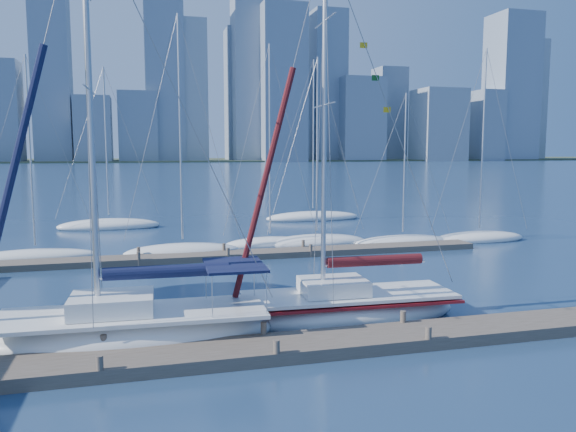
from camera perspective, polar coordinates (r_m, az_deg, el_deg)
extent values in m
plane|color=#162947|center=(18.13, -1.86, -13.97)|extent=(700.00, 700.00, 0.00)
cube|color=#4B4237|center=(18.06, -1.86, -13.38)|extent=(26.00, 2.00, 0.40)
cube|color=#4B4237|center=(33.63, -4.63, -3.95)|extent=(30.00, 1.80, 0.36)
cube|color=#38472D|center=(336.62, -14.17, 5.46)|extent=(800.00, 100.00, 1.50)
ellipsoid|color=white|center=(19.66, -15.37, -11.70)|extent=(9.46, 3.37, 1.64)
cube|color=white|center=(19.44, -15.44, -9.55)|extent=(8.76, 3.10, 0.13)
cube|color=white|center=(19.38, -17.44, -8.49)|extent=(2.69, 2.08, 0.60)
cylinder|color=silver|center=(18.81, -19.47, 10.04)|extent=(0.20, 0.20, 13.05)
cylinder|color=silver|center=(19.10, -12.18, -5.84)|extent=(4.44, 0.25, 0.11)
cylinder|color=#101437|center=(19.08, -12.19, -5.52)|extent=(4.09, 0.57, 0.44)
cube|color=#101437|center=(19.21, -5.46, -4.98)|extent=(2.06, 2.67, 0.09)
ellipsoid|color=white|center=(21.77, 6.14, -9.73)|extent=(8.73, 3.12, 1.52)
cube|color=white|center=(21.58, 6.17, -7.93)|extent=(8.08, 2.87, 0.12)
cube|color=white|center=(21.31, 4.62, -7.12)|extent=(2.49, 1.92, 0.56)
cylinder|color=silver|center=(20.59, 3.70, 9.43)|extent=(0.18, 0.18, 12.74)
cylinder|color=silver|center=(21.67, 8.80, -4.76)|extent=(4.09, 0.24, 0.10)
cylinder|color=#480F14|center=(21.65, 8.81, -4.50)|extent=(3.78, 0.53, 0.40)
cube|color=maroon|center=(21.62, 6.16, -8.37)|extent=(8.27, 2.99, 0.10)
ellipsoid|color=white|center=(36.06, -24.24, -3.82)|extent=(7.26, 2.11, 0.95)
cylinder|color=silver|center=(35.51, -24.72, 5.96)|extent=(0.10, 0.10, 10.89)
ellipsoid|color=white|center=(34.84, -10.63, -3.63)|extent=(7.38, 3.58, 1.12)
cylinder|color=silver|center=(34.31, -10.90, 8.71)|extent=(0.12, 0.12, 13.27)
ellipsoid|color=white|center=(37.24, -1.83, -2.88)|extent=(6.41, 2.90, 1.01)
cylinder|color=silver|center=(36.72, -1.87, 7.69)|extent=(0.11, 0.11, 12.20)
ellipsoid|color=white|center=(37.65, 2.92, -2.74)|extent=(7.22, 3.06, 1.17)
cylinder|color=silver|center=(37.14, 2.98, 7.20)|extent=(0.13, 0.13, 11.30)
ellipsoid|color=white|center=(38.89, 11.57, -2.61)|extent=(7.01, 2.15, 0.98)
cylinder|color=silver|center=(38.40, 11.76, 5.27)|extent=(0.11, 0.11, 9.24)
ellipsoid|color=white|center=(41.75, 18.83, -2.18)|extent=(7.23, 3.25, 1.06)
cylinder|color=silver|center=(41.29, 19.19, 7.34)|extent=(0.12, 0.12, 12.29)
ellipsoid|color=white|center=(48.12, -17.70, -0.96)|extent=(8.48, 4.12, 1.24)
cylinder|color=silver|center=(47.72, -18.00, 7.17)|extent=(0.13, 0.13, 11.81)
ellipsoid|color=white|center=(51.51, 2.55, -0.16)|extent=(8.89, 2.71, 1.21)
cylinder|color=silver|center=(51.15, 2.60, 8.23)|extent=(0.13, 0.13, 13.27)
cube|color=#85919F|center=(329.13, -22.63, 8.43)|extent=(14.36, 17.61, 38.00)
cube|color=slate|center=(302.44, -19.15, 8.29)|extent=(17.57, 19.81, 32.95)
cube|color=slate|center=(303.44, -15.00, 8.71)|extent=(19.42, 16.86, 36.00)
cube|color=#85919F|center=(308.56, -10.24, 12.34)|extent=(20.82, 14.99, 73.98)
cube|color=slate|center=(327.42, -5.00, 12.07)|extent=(14.55, 17.46, 73.80)
cube|color=slate|center=(306.32, -0.54, 13.23)|extent=(23.20, 18.95, 81.95)
cube|color=#85919F|center=(326.05, 2.29, 10.14)|extent=(13.24, 17.11, 51.37)
cube|color=slate|center=(319.79, 7.33, 9.67)|extent=(24.19, 18.80, 46.01)
cube|color=slate|center=(359.90, 10.22, 10.12)|extent=(17.42, 17.52, 56.38)
cube|color=#85919F|center=(340.11, 15.03, 8.89)|extent=(25.96, 23.94, 40.91)
cube|color=slate|center=(356.20, 19.32, 8.63)|extent=(14.83, 21.38, 40.84)
cube|color=slate|center=(371.49, 21.72, 11.96)|extent=(25.31, 23.60, 86.28)
cube|color=#85919F|center=(402.79, 23.21, 10.71)|extent=(16.51, 17.08, 76.01)
cube|color=slate|center=(314.06, -23.01, 16.22)|extent=(17.69, 18.00, 121.82)
cube|color=slate|center=(309.62, -12.45, 14.27)|extent=(19.62, 18.00, 95.50)
cube|color=slate|center=(315.05, -3.98, 14.55)|extent=(17.42, 18.00, 98.50)
cube|color=slate|center=(325.53, 4.04, 12.94)|extent=(18.24, 18.00, 83.20)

